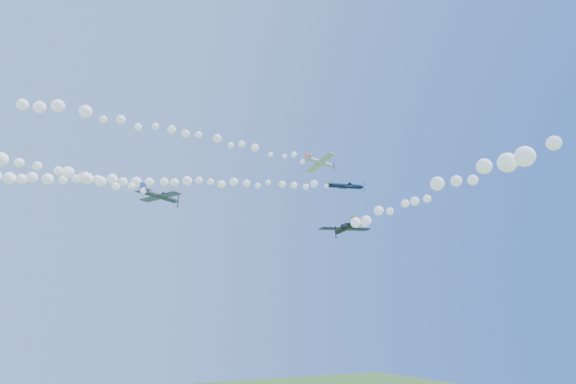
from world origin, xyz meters
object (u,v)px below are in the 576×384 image
plane_grey (160,196)px  plane_white (320,162)px  plane_black (345,228)px  plane_navy (346,186)px

plane_grey → plane_white: bearing=-34.8°
plane_white → plane_grey: bearing=165.7°
plane_grey → plane_black: 30.03m
plane_white → plane_navy: 16.41m
plane_white → plane_grey: plane_white is taller
plane_white → plane_grey: size_ratio=0.83×
plane_white → plane_grey: (-25.99, 4.86, -8.25)m
plane_navy → plane_grey: 40.09m
plane_black → plane_white: bearing=-12.9°
plane_navy → plane_black: plane_navy is taller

